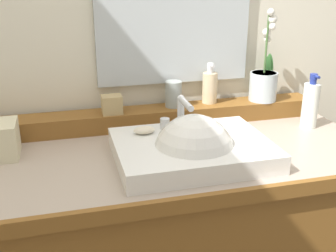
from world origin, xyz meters
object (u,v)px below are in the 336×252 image
Objects in this scene: soap_bar at (144,130)px; trinket_box at (112,105)px; sink_basin at (193,153)px; lotion_bottle at (310,104)px; tumbler_cup at (173,94)px; potted_plant at (264,80)px; soap_dispenser at (210,87)px.

soap_bar is 0.96× the size of trinket_box.
sink_basin is 0.54m from lotion_bottle.
sink_basin is at bearing -95.07° from tumbler_cup.
soap_bar is 0.20× the size of potted_plant.
soap_bar is 0.34× the size of lotion_bottle.
sink_basin is 6.81× the size of soap_bar.
soap_bar is 0.22m from trinket_box.
potted_plant is 0.61m from trinket_box.
soap_bar is at bearing -174.69° from lotion_bottle.
trinket_box is at bearing -178.69° from potted_plant.
trinket_box is (-0.24, -0.02, -0.02)m from tumbler_cup.
tumbler_cup is (0.03, 0.34, 0.09)m from sink_basin.
lotion_bottle is at bearing -11.09° from trinket_box.
trinket_box is (-0.21, 0.32, 0.08)m from sink_basin.
trinket_box is (-0.08, 0.21, 0.03)m from soap_bar.
tumbler_cup is (-0.37, 0.01, -0.03)m from potted_plant.
tumbler_cup is at bearing 54.63° from soap_bar.
soap_dispenser is at bearing 5.28° from tumbler_cup.
soap_dispenser is at bearing 151.41° from lotion_bottle.
soap_dispenser is 2.16× the size of trinket_box.
potted_plant is 0.21m from lotion_bottle.
potted_plant reaches higher than sink_basin.
soap_dispenser is 0.77× the size of lotion_bottle.
lotion_bottle reaches higher than trinket_box.
soap_bar is at bearing 139.85° from sink_basin.
lotion_bottle reaches higher than sink_basin.
sink_basin reaches higher than tumbler_cup.
tumbler_cup is at bearing 178.73° from potted_plant.
soap_dispenser reaches higher than lotion_bottle.
soap_dispenser is at bearing 5.62° from trinket_box.
soap_dispenser reaches higher than sink_basin.
potted_plant is at bearing -1.27° from tumbler_cup.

